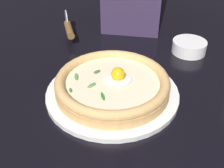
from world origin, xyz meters
The scene contains 5 objects.
ground_plane centered at (0.00, 0.00, -0.01)m, with size 2.40×2.40×0.03m, color black.
pizza_plate centered at (0.05, -0.01, 0.01)m, with size 0.31×0.31×0.01m, color white.
pizza centered at (0.05, -0.01, 0.03)m, with size 0.27×0.27×0.06m.
side_bowl centered at (0.29, 0.17, 0.02)m, with size 0.10×0.10×0.04m, color white.
pizza_cutter centered at (-0.06, 0.30, 0.04)m, with size 0.04×0.15×0.07m.
Camera 1 is at (0.00, -0.55, 0.42)m, focal length 45.96 mm.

